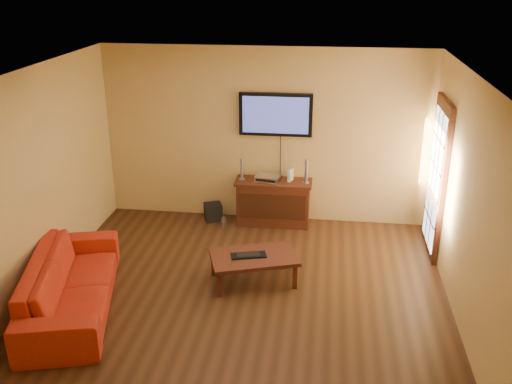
% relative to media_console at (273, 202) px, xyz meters
% --- Properties ---
extents(ground_plane, '(5.00, 5.00, 0.00)m').
position_rel_media_console_xyz_m(ground_plane, '(-0.16, -2.27, -0.36)').
color(ground_plane, '#341E0E').
rests_on(ground_plane, ground).
extents(room_walls, '(5.00, 5.00, 5.00)m').
position_rel_media_console_xyz_m(room_walls, '(-0.16, -1.64, 1.33)').
color(room_walls, tan).
rests_on(room_walls, ground).
extents(french_door, '(0.07, 1.02, 2.22)m').
position_rel_media_console_xyz_m(french_door, '(2.30, -0.57, 0.69)').
color(french_door, '#3E1A0E').
rests_on(french_door, ground).
extents(media_console, '(1.17, 0.45, 0.71)m').
position_rel_media_console_xyz_m(media_console, '(0.00, 0.00, 0.00)').
color(media_console, '#3E1A0E').
rests_on(media_console, ground).
extents(television, '(1.10, 0.08, 0.65)m').
position_rel_media_console_xyz_m(television, '(-0.00, 0.19, 1.34)').
color(television, black).
rests_on(television, ground).
extents(coffee_table, '(1.22, 0.96, 0.37)m').
position_rel_media_console_xyz_m(coffee_table, '(-0.06, -1.81, -0.03)').
color(coffee_table, '#3E1A0E').
rests_on(coffee_table, ground).
extents(sofa, '(1.22, 2.35, 0.88)m').
position_rel_media_console_xyz_m(sofa, '(-2.10, -2.68, 0.08)').
color(sofa, red).
rests_on(sofa, ground).
extents(speaker_left, '(0.09, 0.09, 0.34)m').
position_rel_media_console_xyz_m(speaker_left, '(-0.49, 0.01, 0.51)').
color(speaker_left, silver).
rests_on(speaker_left, media_console).
extents(speaker_right, '(0.10, 0.10, 0.37)m').
position_rel_media_console_xyz_m(speaker_right, '(0.49, -0.02, 0.52)').
color(speaker_right, silver).
rests_on(speaker_right, media_console).
extents(av_receiver, '(0.40, 0.32, 0.08)m').
position_rel_media_console_xyz_m(av_receiver, '(-0.09, 0.01, 0.39)').
color(av_receiver, silver).
rests_on(av_receiver, media_console).
extents(game_console, '(0.08, 0.15, 0.20)m').
position_rel_media_console_xyz_m(game_console, '(0.25, 0.04, 0.45)').
color(game_console, white).
rests_on(game_console, media_console).
extents(subwoofer, '(0.34, 0.34, 0.26)m').
position_rel_media_console_xyz_m(subwoofer, '(-0.96, 0.01, -0.22)').
color(subwoofer, black).
rests_on(subwoofer, ground).
extents(bottle, '(0.07, 0.07, 0.21)m').
position_rel_media_console_xyz_m(bottle, '(-0.74, -0.31, -0.26)').
color(bottle, white).
rests_on(bottle, ground).
extents(keyboard, '(0.47, 0.28, 0.03)m').
position_rel_media_console_xyz_m(keyboard, '(-0.13, -1.83, 0.03)').
color(keyboard, black).
rests_on(keyboard, coffee_table).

